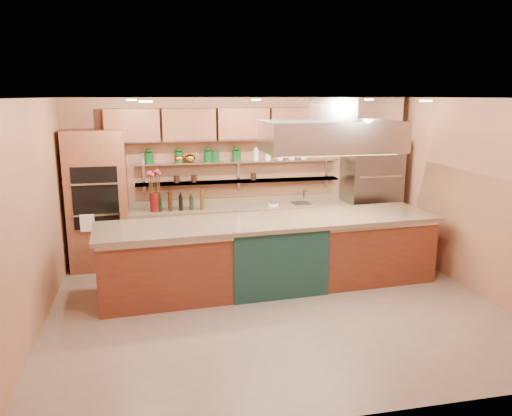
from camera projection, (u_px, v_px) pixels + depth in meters
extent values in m
cube|color=gray|center=(274.00, 307.00, 6.86)|extent=(6.00, 5.00, 0.02)
cube|color=black|center=(276.00, 98.00, 6.24)|extent=(6.00, 5.00, 0.02)
cube|color=#B67956|center=(241.00, 177.00, 8.94)|extent=(6.00, 0.04, 2.80)
cube|color=#B67956|center=(349.00, 271.00, 4.17)|extent=(6.00, 0.04, 2.80)
cube|color=#B67956|center=(31.00, 218.00, 5.94)|extent=(0.04, 5.00, 2.80)
cube|color=#B67956|center=(477.00, 197.00, 7.16)|extent=(0.04, 5.00, 2.80)
cube|color=#945136|center=(98.00, 200.00, 8.19)|extent=(0.95, 0.64, 2.30)
cube|color=slate|center=(370.00, 195.00, 9.15)|extent=(0.95, 0.72, 2.10)
cube|color=tan|center=(242.00, 232.00, 8.85)|extent=(3.84, 0.64, 0.93)
cube|color=silver|center=(240.00, 181.00, 8.81)|extent=(3.60, 0.26, 0.03)
cube|color=silver|center=(239.00, 162.00, 8.74)|extent=(3.60, 0.26, 0.03)
cube|color=#945136|center=(242.00, 124.00, 8.56)|extent=(4.60, 0.36, 0.55)
cube|color=silver|center=(332.00, 136.00, 7.28)|extent=(2.00, 1.00, 0.45)
cube|color=#FFE5A5|center=(272.00, 100.00, 6.44)|extent=(4.00, 2.80, 0.02)
cube|color=brown|center=(271.00, 253.00, 7.48)|extent=(5.04, 1.39, 1.04)
cylinder|color=maroon|center=(155.00, 202.00, 8.36)|extent=(0.23, 0.23, 0.31)
cube|color=black|center=(181.00, 202.00, 8.45)|extent=(0.85, 0.56, 0.27)
cube|color=white|center=(273.00, 203.00, 8.80)|extent=(0.19, 0.16, 0.09)
cylinder|color=silver|center=(304.00, 196.00, 9.00)|extent=(0.04, 0.04, 0.24)
ellipsoid|color=orange|center=(190.00, 158.00, 8.54)|extent=(0.23, 0.23, 0.14)
cylinder|color=#0F471A|center=(215.00, 156.00, 8.63)|extent=(0.15, 0.15, 0.18)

